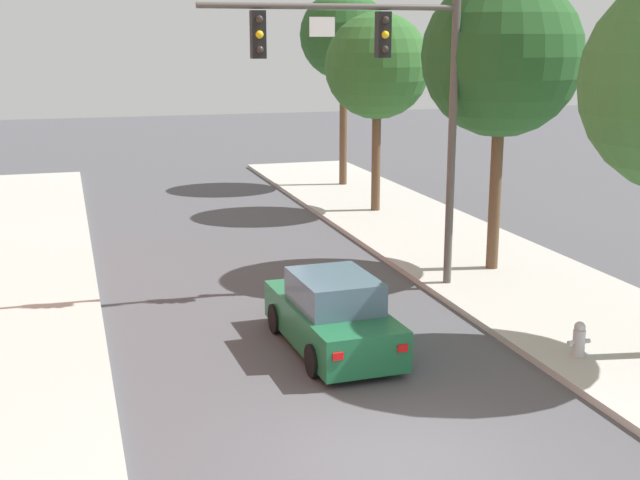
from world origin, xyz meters
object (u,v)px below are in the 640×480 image
Objects in this scene: traffic_signal_mast at (386,78)px; car_lead_green at (332,316)px; fire_hydrant at (579,339)px; street_tree_farthest at (344,36)px; street_tree_third at (377,67)px; street_tree_second at (502,57)px.

traffic_signal_mast reaches higher than car_lead_green.
street_tree_farthest is (1.89, 20.50, 5.82)m from fire_hydrant.
street_tree_farthest reaches higher than street_tree_third.
street_tree_second is at bearing 35.87° from car_lead_green.
street_tree_second is (1.53, 6.45, 5.28)m from fire_hydrant.
street_tree_second is 8.41m from street_tree_third.
street_tree_second is at bearing 15.16° from traffic_signal_mast.
street_tree_third reaches higher than car_lead_green.
street_tree_farthest is at bearing 71.11° from car_lead_green.
traffic_signal_mast is 6.15m from car_lead_green.
traffic_signal_mast is 15.55m from street_tree_farthest.
street_tree_third is 0.87× the size of street_tree_farthest.
fire_hydrant is at bearing -26.32° from car_lead_green.
fire_hydrant is (2.02, -5.49, -4.82)m from traffic_signal_mast.
car_lead_green is 0.56× the size of street_tree_second.
traffic_signal_mast is at bearing -104.57° from street_tree_farthest.
street_tree_third is (-0.26, 8.39, -0.51)m from street_tree_second.
car_lead_green is 20.17m from street_tree_farthest.
street_tree_third is at bearing -96.28° from street_tree_farthest.
street_tree_second is 14.07m from street_tree_farthest.
fire_hydrant is at bearing -103.31° from street_tree_second.
traffic_signal_mast is at bearing 110.18° from fire_hydrant.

